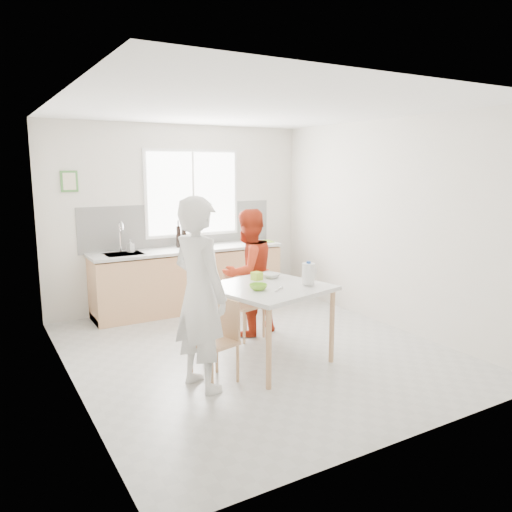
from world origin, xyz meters
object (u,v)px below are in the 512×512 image
at_px(milk_jug, 309,273).
at_px(wine_bottle_b, 184,238).
at_px(dining_table, 268,294).
at_px(wine_bottle_a, 178,237).
at_px(bowl_green, 258,287).
at_px(chair_far, 241,300).
at_px(chair_left, 219,337).
at_px(person_red, 248,272).
at_px(bowl_white, 271,276).
at_px(person_white, 200,294).

relative_size(milk_jug, wine_bottle_b, 0.81).
bearing_deg(dining_table, wine_bottle_a, 91.13).
bearing_deg(wine_bottle_a, bowl_green, -93.02).
height_order(chair_far, wine_bottle_b, wine_bottle_b).
xyz_separation_m(chair_left, milk_jug, (1.05, -0.03, 0.53)).
bearing_deg(chair_left, dining_table, 90.00).
xyz_separation_m(chair_far, bowl_green, (-0.33, -0.97, 0.42)).
xyz_separation_m(person_red, milk_jug, (0.11, -1.12, 0.19)).
bearing_deg(chair_left, bowl_green, 84.16).
height_order(chair_far, bowl_green, bowl_green).
xyz_separation_m(dining_table, milk_jug, (0.38, -0.20, 0.22)).
xyz_separation_m(chair_left, wine_bottle_b, (0.67, 2.53, 0.62)).
bearing_deg(wine_bottle_a, chair_left, -103.37).
distance_m(chair_far, bowl_green, 1.10).
distance_m(dining_table, person_red, 0.96).
bearing_deg(dining_table, bowl_white, 53.69).
height_order(person_red, wine_bottle_b, person_red).
distance_m(bowl_white, wine_bottle_a, 2.16).
bearing_deg(dining_table, person_red, 73.63).
xyz_separation_m(milk_jug, wine_bottle_a, (-0.43, 2.64, 0.10)).
relative_size(chair_far, bowl_white, 4.23).
height_order(dining_table, wine_bottle_a, wine_bottle_a).
distance_m(dining_table, bowl_white, 0.41).
xyz_separation_m(bowl_white, milk_jug, (0.15, -0.51, 0.11)).
bearing_deg(wine_bottle_a, person_white, -107.50).
xyz_separation_m(chair_left, bowl_white, (0.90, 0.48, 0.42)).
height_order(wine_bottle_a, wine_bottle_b, wine_bottle_a).
bearing_deg(chair_far, wine_bottle_a, 83.11).
bearing_deg(milk_jug, person_white, 167.22).
xyz_separation_m(person_white, bowl_white, (1.12, 0.53, -0.05)).
distance_m(person_white, person_red, 1.63).
bearing_deg(chair_far, chair_left, -141.93).
height_order(person_white, wine_bottle_a, person_white).
height_order(bowl_green, wine_bottle_a, wine_bottle_a).
bearing_deg(dining_table, milk_jug, -27.08).
height_order(chair_far, wine_bottle_a, wine_bottle_a).
height_order(chair_left, wine_bottle_b, wine_bottle_b).
bearing_deg(bowl_green, person_red, 66.04).
xyz_separation_m(bowl_white, wine_bottle_a, (-0.28, 2.13, 0.21)).
bearing_deg(bowl_green, wine_bottle_b, 85.63).
bearing_deg(chair_far, wine_bottle_b, 81.41).
distance_m(dining_table, milk_jug, 0.48).
distance_m(chair_far, wine_bottle_b, 1.62).
distance_m(bowl_white, wine_bottle_b, 2.07).
xyz_separation_m(chair_left, person_red, (0.94, 1.09, 0.34)).
bearing_deg(person_white, person_red, -59.26).
xyz_separation_m(bowl_green, wine_bottle_b, (0.19, 2.46, 0.19)).
bearing_deg(person_white, bowl_green, -94.00).
relative_size(chair_left, person_red, 0.51).
height_order(chair_left, bowl_white, bowl_white).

